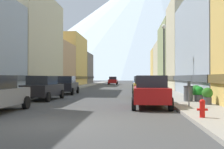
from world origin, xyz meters
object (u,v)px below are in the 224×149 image
car_left_1 (43,88)px  car_right_1 (144,86)px  car_right_2 (142,84)px  streetlamp_right (164,49)px  car_left_2 (66,85)px  parking_meter_near (189,90)px  car_right_3 (140,83)px  pedestrian_0 (163,84)px  car_driving_0 (113,81)px  potted_plant_2 (196,92)px  fire_hydrant_near (202,108)px  trash_bin_right (188,93)px  potted_plant_0 (207,95)px  car_right_0 (151,91)px  potted_plant_1 (199,93)px

car_left_1 → car_right_1: 8.34m
car_right_2 → streetlamp_right: bearing=-78.8°
car_left_2 → parking_meter_near: bearing=-51.9°
car_right_3 → streetlamp_right: 15.40m
car_left_2 → car_right_1: size_ratio=1.02×
car_right_3 → pedestrian_0: (2.45, -6.32, 0.05)m
car_right_2 → car_left_1: bearing=-125.9°
car_left_2 → streetlamp_right: bearing=-24.9°
car_left_2 → car_right_1: (7.60, -3.52, 0.00)m
car_right_2 → car_driving_0: size_ratio=1.00×
potted_plant_2 → parking_meter_near: bearing=-107.6°
fire_hydrant_near → car_driving_0: bearing=97.8°
car_driving_0 → trash_bin_right: car_driving_0 is taller
potted_plant_0 → car_right_0: bearing=-173.2°
car_driving_0 → pedestrian_0: bearing=-75.6°
car_left_2 → car_right_3: same height
car_left_1 → car_right_0: 8.81m
fire_hydrant_near → trash_bin_right: (0.90, 7.20, 0.12)m
parking_meter_near → potted_plant_1: size_ratio=1.39×
potted_plant_2 → streetlamp_right: streetlamp_right is taller
car_left_1 → streetlamp_right: (9.15, 2.70, 3.09)m
parking_meter_near → streetlamp_right: streetlamp_right is taller
car_left_1 → potted_plant_2: size_ratio=4.39×
car_right_3 → potted_plant_2: (3.20, -18.99, -0.19)m
car_left_1 → car_left_2: bearing=90.0°
potted_plant_2 → streetlamp_right: 5.42m
parking_meter_near → pedestrian_0: bearing=88.3°
potted_plant_0 → streetlamp_right: bearing=103.7°
potted_plant_2 → car_left_1: bearing=173.2°
potted_plant_1 → parking_meter_near: bearing=-111.9°
potted_plant_1 → pedestrian_0: pedestrian_0 is taller
parking_meter_near → trash_bin_right: parking_meter_near is taller
trash_bin_right → pedestrian_0: bearing=90.4°
car_right_0 → streetlamp_right: streetlamp_right is taller
car_right_0 → trash_bin_right: 3.54m
car_right_1 → car_right_2: (-0.00, 7.10, 0.00)m
car_right_0 → car_left_1: bearing=149.6°
car_right_1 → car_right_3: (0.00, 14.29, 0.00)m
pedestrian_0 → trash_bin_right: bearing=-89.6°
car_right_2 → car_driving_0: same height
car_right_0 → car_driving_0: bearing=96.6°
car_left_1 → car_right_3: bearing=66.8°
car_left_2 → car_driving_0: 35.15m
fire_hydrant_near → car_right_0: bearing=109.1°
parking_meter_near → car_right_1: bearing=102.7°
car_right_1 → potted_plant_0: bearing=-66.9°
car_right_1 → fire_hydrant_near: (1.65, -12.63, -0.37)m
car_left_2 → fire_hydrant_near: 18.61m
car_right_3 → potted_plant_0: 22.02m
car_right_0 → car_right_1: size_ratio=1.00×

